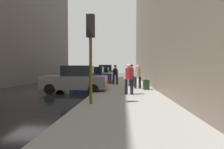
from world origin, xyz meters
TOP-DOWN VIEW (x-y plane):
  - ground_plane at (0.00, 0.00)m, footprint 120.00×120.00m
  - sidewalk at (6.00, 0.00)m, footprint 4.00×40.00m
  - parked_gray_coupe at (2.65, 0.92)m, footprint 4.23×2.11m
  - parked_blue_sedan at (2.65, 7.06)m, footprint 4.22×2.10m
  - parked_silver_sedan at (2.65, 13.23)m, footprint 4.22×2.09m
  - parked_bronze_suv at (2.65, 18.87)m, footprint 4.61×2.08m
  - fire_hydrant at (4.45, 6.18)m, footprint 0.42×0.22m
  - traffic_light at (4.50, -3.53)m, footprint 0.32×0.32m
  - pedestrian_in_tan_coat at (6.85, 2.26)m, footprint 0.51×0.43m
  - pedestrian_with_fedora at (5.06, 5.72)m, footprint 0.52×0.44m
  - pedestrian_in_red_jacket at (6.13, -0.80)m, footprint 0.53×0.48m
  - pedestrian_with_beanie at (6.46, 3.73)m, footprint 0.53×0.48m
  - rolling_suitcase at (7.39, 1.60)m, footprint 0.39×0.58m

SIDE VIEW (x-z plane):
  - ground_plane at x=0.00m, z-range 0.00..0.00m
  - sidewalk at x=6.00m, z-range 0.00..0.15m
  - rolling_suitcase at x=7.39m, z-range -0.03..1.01m
  - fire_hydrant at x=4.45m, z-range 0.15..0.85m
  - parked_gray_coupe at x=2.65m, z-range -0.05..1.74m
  - parked_blue_sedan at x=2.65m, z-range -0.05..1.74m
  - parked_silver_sedan at x=2.65m, z-range -0.05..1.74m
  - parked_bronze_suv at x=2.65m, z-range -0.09..2.16m
  - pedestrian_in_tan_coat at x=6.85m, z-range 0.25..1.96m
  - pedestrian_in_red_jacket at x=6.13m, z-range 0.25..1.96m
  - pedestrian_with_fedora at x=5.06m, z-range 0.25..2.02m
  - pedestrian_with_beanie at x=6.46m, z-range 0.25..2.02m
  - traffic_light at x=4.50m, z-range 0.96..4.56m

